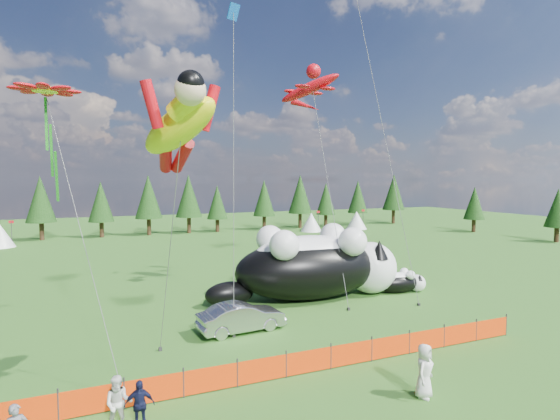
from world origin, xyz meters
The scene contains 15 objects.
ground centered at (0.00, 0.00, 0.00)m, with size 160.00×160.00×0.00m, color #13390A.
safety_fence centered at (0.00, -3.00, 0.50)m, with size 22.06×0.06×1.10m.
tree_line centered at (0.00, 45.00, 4.00)m, with size 90.00×4.00×8.00m, color black, non-canonical shape.
festival_tents centered at (11.00, 40.00, 1.40)m, with size 50.00×3.20×2.80m, color white, non-canonical shape.
cat_large centered at (5.51, 6.84, 2.26)m, with size 13.18×5.27×4.76m.
cat_small centered at (11.41, 5.89, 0.76)m, with size 4.38×2.21×1.60m.
car centered at (-1.00, 2.69, 0.74)m, with size 1.57×4.50×1.48m, color #BABABF.
spectator_b centered at (-7.23, -4.30, 0.87)m, with size 0.85×0.50×1.75m, color silver.
spectator_c centered at (-6.63, -4.47, 0.79)m, with size 0.92×0.47×1.57m, color black.
spectator_e centered at (2.94, -6.31, 0.97)m, with size 0.94×0.61×1.93m, color silver.
superhero_kite centered at (-4.96, -2.68, 9.63)m, with size 5.31×7.17×11.89m.
gecko_kite centered at (7.14, 11.22, 14.54)m, with size 7.19×11.22×16.70m.
flower_kite centered at (-9.62, 3.68, 11.54)m, with size 4.58×7.59×13.11m.
diamond_kite_a centered at (-0.84, 4.23, 15.90)m, with size 1.46×2.59×17.36m.
diamond_kite_b centered at (9.79, 9.10, 20.54)m, with size 1.09×7.30×22.77m.
Camera 1 is at (-7.70, -18.23, 7.78)m, focal length 28.00 mm.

